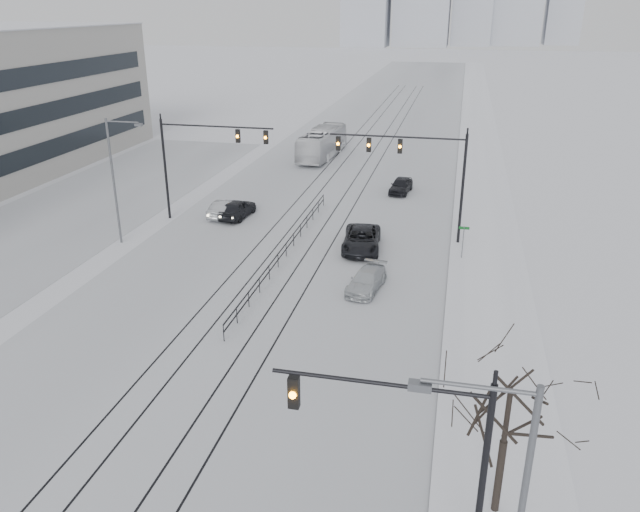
% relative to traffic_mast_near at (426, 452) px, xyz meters
% --- Properties ---
extents(road, '(22.00, 260.00, 0.02)m').
position_rel_traffic_mast_near_xyz_m(road, '(-10.79, 54.00, -4.55)').
color(road, silver).
rests_on(road, ground).
extents(sidewalk_east, '(5.00, 260.00, 0.16)m').
position_rel_traffic_mast_near_xyz_m(sidewalk_east, '(2.71, 54.00, -4.48)').
color(sidewalk_east, white).
rests_on(sidewalk_east, ground).
extents(curb, '(0.10, 260.00, 0.12)m').
position_rel_traffic_mast_near_xyz_m(curb, '(0.26, 54.00, -4.50)').
color(curb, gray).
rests_on(curb, ground).
extents(parking_strip, '(14.00, 60.00, 0.03)m').
position_rel_traffic_mast_near_xyz_m(parking_strip, '(-30.79, 29.00, -4.55)').
color(parking_strip, silver).
rests_on(parking_strip, ground).
extents(tram_rails, '(5.30, 180.00, 0.01)m').
position_rel_traffic_mast_near_xyz_m(tram_rails, '(-10.79, 34.00, -4.54)').
color(tram_rails, black).
rests_on(tram_rails, ground).
extents(traffic_mast_near, '(6.10, 0.37, 7.00)m').
position_rel_traffic_mast_near_xyz_m(traffic_mast_near, '(0.00, 0.00, 0.00)').
color(traffic_mast_near, black).
rests_on(traffic_mast_near, ground).
extents(traffic_mast_ne, '(9.60, 0.37, 8.00)m').
position_rel_traffic_mast_near_xyz_m(traffic_mast_ne, '(-2.64, 29.00, 1.20)').
color(traffic_mast_ne, black).
rests_on(traffic_mast_ne, ground).
extents(traffic_mast_nw, '(9.10, 0.37, 8.00)m').
position_rel_traffic_mast_near_xyz_m(traffic_mast_nw, '(-19.31, 30.00, 1.01)').
color(traffic_mast_nw, black).
rests_on(traffic_mast_nw, ground).
extents(street_light_west, '(2.73, 0.25, 9.00)m').
position_rel_traffic_mast_near_xyz_m(street_light_west, '(-22.99, 24.00, 0.65)').
color(street_light_west, '#595B60').
rests_on(street_light_west, ground).
extents(bare_tree, '(4.40, 4.40, 6.10)m').
position_rel_traffic_mast_near_xyz_m(bare_tree, '(2.41, 3.00, -0.07)').
color(bare_tree, black).
rests_on(bare_tree, ground).
extents(median_fence, '(0.06, 24.00, 1.00)m').
position_rel_traffic_mast_near_xyz_m(median_fence, '(-10.79, 24.00, -4.04)').
color(median_fence, black).
rests_on(median_fence, ground).
extents(street_sign, '(0.70, 0.06, 2.40)m').
position_rel_traffic_mast_near_xyz_m(street_sign, '(1.01, 26.00, -2.96)').
color(street_sign, '#595B60').
rests_on(street_sign, ground).
extents(sedan_sb_inner, '(2.16, 4.59, 1.52)m').
position_rel_traffic_mast_near_xyz_m(sedan_sb_inner, '(-16.92, 31.28, -3.80)').
color(sedan_sb_inner, black).
rests_on(sedan_sb_inner, ground).
extents(sedan_sb_outer, '(1.78, 4.30, 1.38)m').
position_rel_traffic_mast_near_xyz_m(sedan_sb_outer, '(-17.96, 31.33, -3.87)').
color(sedan_sb_outer, '#A1A4A8').
rests_on(sedan_sb_outer, ground).
extents(sedan_nb_front, '(3.03, 5.71, 1.53)m').
position_rel_traffic_mast_near_xyz_m(sedan_nb_front, '(-5.94, 26.41, -3.80)').
color(sedan_nb_front, black).
rests_on(sedan_nb_front, ground).
extents(sedan_nb_right, '(2.33, 4.43, 1.22)m').
position_rel_traffic_mast_near_xyz_m(sedan_nb_right, '(-4.59, 19.84, -3.95)').
color(sedan_nb_right, silver).
rests_on(sedan_nb_right, ground).
extents(sedan_nb_far, '(2.14, 4.28, 1.40)m').
position_rel_traffic_mast_near_xyz_m(sedan_nb_far, '(-4.68, 41.38, -3.86)').
color(sedan_nb_far, black).
rests_on(sedan_nb_far, ground).
extents(box_truck, '(3.50, 11.84, 3.25)m').
position_rel_traffic_mast_near_xyz_m(box_truck, '(-14.82, 53.79, -2.94)').
color(box_truck, silver).
rests_on(box_truck, ground).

